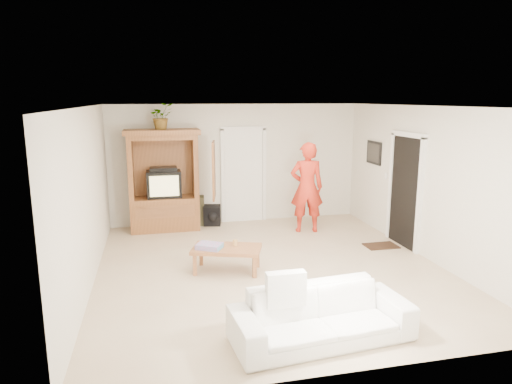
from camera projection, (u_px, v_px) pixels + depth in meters
floor at (270, 268)px, 7.47m from camera, size 6.00×6.00×0.00m
ceiling at (271, 106)px, 6.94m from camera, size 6.00×6.00×0.00m
wall_back at (237, 164)px, 10.07m from camera, size 5.50×0.00×5.50m
wall_front at (350, 251)px, 4.34m from camera, size 5.50×0.00×5.50m
wall_left at (87, 198)px, 6.61m from camera, size 0.00×6.00×6.00m
wall_right at (426, 183)px, 7.80m from camera, size 0.00×6.00×6.00m
armoire at (165, 187)px, 9.48m from camera, size 1.82×1.14×2.10m
door_back at (244, 176)px, 10.13m from camera, size 0.85×0.05×2.04m
doorway_right at (405, 192)px, 8.42m from camera, size 0.05×0.90×2.04m
framed_picture at (374, 153)px, 9.55m from camera, size 0.03×0.60×0.48m
doormat at (381, 246)px, 8.54m from camera, size 0.60×0.40×0.02m
plant at (161, 116)px, 9.15m from camera, size 0.59×0.55×0.53m
man at (307, 187)px, 9.33m from camera, size 0.74×0.55×1.86m
sofa at (322, 316)px, 5.18m from camera, size 2.12×1.00×0.60m
coffee_table at (227, 250)px, 7.25m from camera, size 1.21×0.90×0.40m
towel at (209, 246)px, 7.17m from camera, size 0.47×0.43×0.08m
candle at (235, 243)px, 7.30m from camera, size 0.08×0.08×0.10m
backpack_black at (212, 216)px, 9.87m from camera, size 0.40×0.28×0.44m
backpack_olive at (196, 211)px, 9.90m from camera, size 0.36×0.29×0.64m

